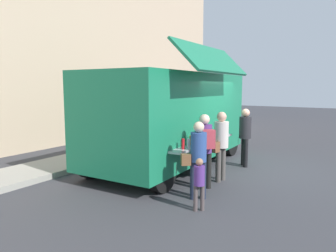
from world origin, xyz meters
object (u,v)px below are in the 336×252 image
object	(u,v)px
customer_rear_waiting	(198,154)
customer_extra_browsing	(245,132)
food_truck_main	(172,116)
customer_front_ordering	(221,140)
customer_mid_with_backpack	(205,144)
trash_bin	(177,128)
child_near_queue	(199,180)

from	to	relation	value
customer_rear_waiting	customer_extra_browsing	xyz separation A→B (m)	(3.22, 0.07, 0.05)
food_truck_main	customer_front_ordering	world-z (taller)	food_truck_main
customer_mid_with_backpack	trash_bin	bearing A→B (deg)	-7.07
customer_extra_browsing	child_near_queue	size ratio (longest dim) A/B	1.68
food_truck_main	customer_mid_with_backpack	bearing A→B (deg)	-131.30
customer_front_ordering	customer_rear_waiting	xyz separation A→B (m)	(-1.44, -0.09, -0.06)
customer_mid_with_backpack	customer_rear_waiting	bearing A→B (deg)	150.93
trash_bin	customer_rear_waiting	xyz separation A→B (m)	(-6.43, -4.29, 0.50)
customer_front_ordering	customer_mid_with_backpack	size ratio (longest dim) A/B	1.00
customer_rear_waiting	customer_extra_browsing	world-z (taller)	customer_extra_browsing
customer_extra_browsing	food_truck_main	bearing A→B (deg)	-7.06
customer_extra_browsing	child_near_queue	bearing A→B (deg)	60.18
customer_mid_with_backpack	customer_front_ordering	bearing A→B (deg)	-47.93
customer_front_ordering	trash_bin	bearing A→B (deg)	-42.55
trash_bin	child_near_queue	size ratio (longest dim) A/B	0.93
customer_mid_with_backpack	customer_extra_browsing	bearing A→B (deg)	-44.77
trash_bin	customer_rear_waiting	distance (m)	7.75
food_truck_main	customer_extra_browsing	world-z (taller)	food_truck_main
food_truck_main	customer_mid_with_backpack	xyz separation A→B (m)	(-1.52, -1.81, -0.44)
child_near_queue	customer_mid_with_backpack	bearing A→B (deg)	-18.85
customer_rear_waiting	customer_extra_browsing	bearing A→B (deg)	-39.62
customer_extra_browsing	child_near_queue	world-z (taller)	customer_extra_browsing
child_near_queue	customer_rear_waiting	bearing A→B (deg)	-10.59
trash_bin	customer_extra_browsing	distance (m)	5.33
trash_bin	customer_front_ordering	distance (m)	6.55
food_truck_main	customer_rear_waiting	world-z (taller)	food_truck_main
customer_front_ordering	customer_extra_browsing	bearing A→B (deg)	-83.35
customer_rear_waiting	customer_mid_with_backpack	bearing A→B (deg)	-27.23
customer_front_ordering	customer_rear_waiting	distance (m)	1.45
trash_bin	customer_front_ordering	world-z (taller)	customer_front_ordering
food_truck_main	customer_rear_waiting	xyz separation A→B (m)	(-2.18, -1.97, -0.53)
trash_bin	customer_front_ordering	size ratio (longest dim) A/B	0.55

